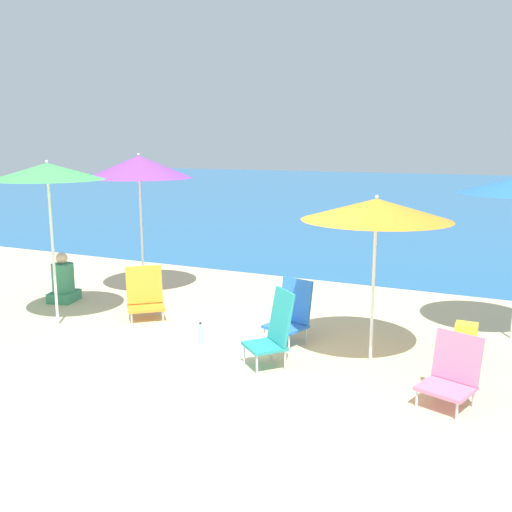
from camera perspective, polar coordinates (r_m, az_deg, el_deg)
ground_plane at (r=6.36m, az=-5.24°, el=-12.08°), size 60.00×60.00×0.00m
sea_water at (r=30.08m, az=19.65°, el=5.78°), size 60.00×40.00×0.01m
beach_umbrella_purple at (r=9.52m, az=-11.63°, el=8.71°), size 1.73×1.73×2.35m
beach_umbrella_green at (r=8.19m, az=-20.14°, el=7.90°), size 1.51×1.51×2.29m
beach_umbrella_orange at (r=6.51m, az=11.94°, el=4.55°), size 1.69×1.69×1.94m
beach_chair_blue at (r=7.35m, az=3.55°, el=-5.63°), size 0.58×0.59×0.80m
beach_chair_orange at (r=8.47m, az=-11.04°, el=-3.82°), size 0.72×0.72×0.74m
beach_chair_pink at (r=5.96m, az=18.98°, el=-10.95°), size 0.60×0.61×0.69m
beach_chair_teal at (r=6.51m, az=1.81°, el=-7.32°), size 0.64×0.64×0.88m
person_seated_near at (r=9.68m, az=-18.71°, el=-2.49°), size 0.49×0.54×0.80m
backpack_yellow at (r=7.26m, az=20.21°, el=-7.98°), size 0.25×0.25×0.42m
water_bottle at (r=7.35m, az=-5.57°, el=-7.90°), size 0.07×0.07×0.28m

